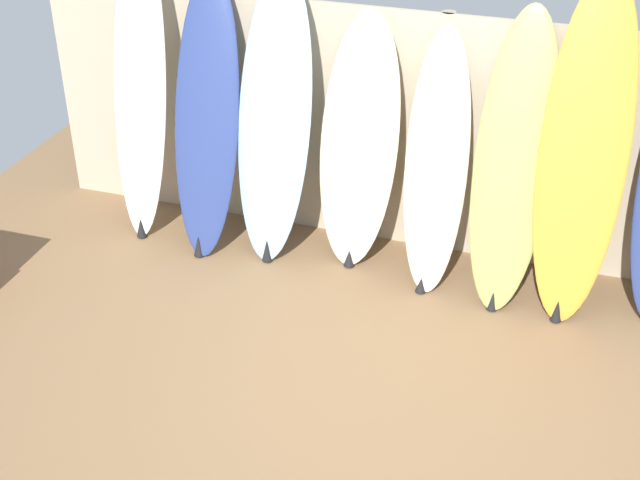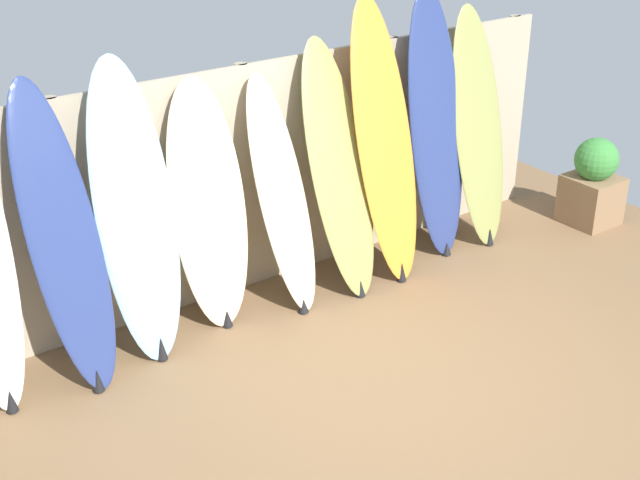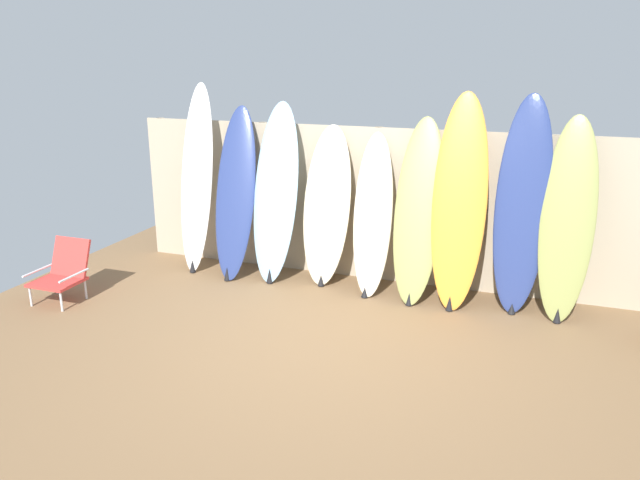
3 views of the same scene
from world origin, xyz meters
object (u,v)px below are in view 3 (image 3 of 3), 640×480
Objects in this scene: surfboard_skyblue_2 at (276,194)px; surfboard_olive_5 at (418,212)px; surfboard_navy_1 at (235,194)px; surfboard_navy_7 at (522,206)px; surfboard_white_0 at (197,180)px; surfboard_olive_8 at (568,221)px; surfboard_cream_4 at (373,215)px; surfboard_cream_3 at (327,207)px; surfboard_orange_6 at (459,203)px; beach_chair at (63,271)px.

surfboard_olive_5 is at bearing -0.81° from surfboard_skyblue_2.
surfboard_navy_1 is 3.24m from surfboard_navy_7.
surfboard_white_0 is 1.12× the size of surfboard_olive_8.
surfboard_olive_5 is (0.51, -0.03, 0.09)m from surfboard_cream_4.
surfboard_white_0 reaches higher than surfboard_cream_4.
surfboard_olive_8 reaches higher than surfboard_olive_5.
surfboard_navy_7 is at bearing 3.45° from surfboard_olive_5.
surfboard_navy_1 is (0.54, -0.03, -0.13)m from surfboard_white_0.
surfboard_cream_4 is at bearing 177.08° from surfboard_olive_5.
surfboard_orange_6 reaches higher than surfboard_cream_3.
surfboard_orange_6 is (1.51, -0.14, 0.20)m from surfboard_cream_3.
surfboard_olive_8 is (1.06, 0.03, -0.10)m from surfboard_orange_6.
surfboard_orange_6 is (2.62, -0.03, 0.11)m from surfboard_navy_1.
surfboard_navy_1 is 1.14× the size of surfboard_cream_4.
surfboard_olive_8 is 3.13× the size of beach_chair.
beach_chair is (-4.65, -1.45, -0.78)m from surfboard_navy_7.
surfboard_navy_7 is (3.78, 0.03, -0.01)m from surfboard_white_0.
surfboard_cream_3 is at bearing 178.66° from surfboard_navy_7.
surfboard_cream_4 is at bearing -178.62° from surfboard_navy_7.
beach_chair is (-4.02, -1.36, -0.78)m from surfboard_orange_6.
surfboard_olive_5 is at bearing -176.55° from surfboard_navy_7.
surfboard_navy_1 is 0.97× the size of surfboard_skyblue_2.
surfboard_olive_8 is at bearing -0.64° from surfboard_cream_4.
surfboard_navy_1 is 1.12m from surfboard_cream_3.
surfboard_cream_3 is 0.82× the size of surfboard_orange_6.
surfboard_skyblue_2 is at bearing 18.97° from beach_chair.
surfboard_navy_7 reaches higher than surfboard_cream_4.
surfboard_olive_8 is at bearing 1.61° from surfboard_orange_6.
surfboard_navy_1 is 0.90× the size of surfboard_navy_7.
surfboard_navy_1 is at bearing -174.28° from surfboard_cream_3.
surfboard_cream_3 is 2.58m from surfboard_olive_8.
surfboard_cream_3 is 1.03× the size of surfboard_cream_4.
surfboard_orange_6 is at bearing -178.39° from surfboard_olive_8.
beach_chair is (-3.09, -1.42, -0.55)m from surfboard_cream_4.
surfboard_cream_4 is at bearing 0.11° from surfboard_skyblue_2.
surfboard_white_0 is 2.73m from surfboard_olive_5.
surfboard_skyblue_2 reaches higher than surfboard_olive_8.
surfboard_cream_4 is (1.17, 0.00, -0.15)m from surfboard_skyblue_2.
surfboard_cream_4 is 0.79× the size of surfboard_orange_6.
surfboard_white_0 is 3.78m from surfboard_navy_7.
surfboard_skyblue_2 reaches higher than beach_chair.
surfboard_orange_6 is 1.10× the size of surfboard_olive_8.
surfboard_navy_1 is at bearing 27.27° from beach_chair.
surfboard_orange_6 is 1.00× the size of surfboard_navy_7.
surfboard_olive_8 is 5.32m from beach_chair.
surfboard_olive_5 is 0.96× the size of surfboard_olive_8.
surfboard_navy_1 is at bearing -179.20° from surfboard_cream_4.
surfboard_navy_7 is at bearing 172.31° from surfboard_olive_8.
surfboard_white_0 is at bearing 178.85° from surfboard_orange_6.
beach_chair is at bearing -149.10° from surfboard_cream_3.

